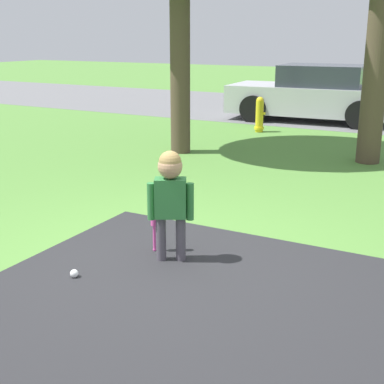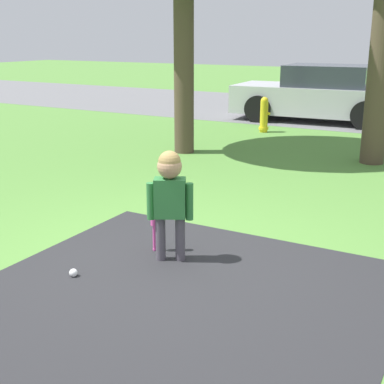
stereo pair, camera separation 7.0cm
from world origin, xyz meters
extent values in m
plane|color=#518438|center=(0.00, 0.00, 0.00)|extent=(60.00, 60.00, 0.00)
cube|color=slate|center=(0.00, 10.55, 0.00)|extent=(40.00, 6.00, 0.01)
cylinder|color=#4C4751|center=(-0.01, 0.02, 0.21)|extent=(0.09, 0.09, 0.41)
cylinder|color=#4C4751|center=(0.15, 0.10, 0.21)|extent=(0.09, 0.09, 0.41)
cube|color=#2D7238|center=(0.07, 0.06, 0.59)|extent=(0.32, 0.26, 0.35)
cylinder|color=#2D7238|center=(-0.09, -0.02, 0.56)|extent=(0.07, 0.07, 0.33)
cylinder|color=#2D7238|center=(0.22, 0.14, 0.56)|extent=(0.07, 0.07, 0.33)
sphere|color=tan|center=(0.07, 0.06, 0.88)|extent=(0.22, 0.22, 0.22)
sphere|color=#997A47|center=(0.07, 0.06, 0.91)|extent=(0.20, 0.20, 0.20)
sphere|color=#E54CA5|center=(-0.18, 0.16, 0.02)|extent=(0.03, 0.03, 0.03)
cylinder|color=#E54CA5|center=(-0.18, 0.16, 0.13)|extent=(0.03, 0.03, 0.26)
cylinder|color=#E54CA5|center=(-0.18, 0.16, 0.42)|extent=(0.06, 0.06, 0.32)
sphere|color=#E54CA5|center=(-0.18, 0.16, 0.58)|extent=(0.06, 0.06, 0.06)
sphere|color=white|center=(-0.47, -0.65, 0.04)|extent=(0.07, 0.07, 0.07)
cylinder|color=yellow|center=(-1.70, 6.72, 0.33)|extent=(0.16, 0.16, 0.66)
sphere|color=yellow|center=(-1.70, 6.72, 0.66)|extent=(0.16, 0.16, 0.16)
cylinder|color=yellow|center=(-1.70, 6.72, 0.08)|extent=(0.20, 0.20, 0.05)
cylinder|color=yellow|center=(-1.61, 6.72, 0.39)|extent=(0.07, 0.06, 0.06)
cube|color=#B7B7BC|center=(-1.16, 8.79, 0.49)|extent=(4.00, 1.87, 0.65)
cube|color=#2D333D|center=(-0.96, 8.80, 1.06)|extent=(1.96, 1.55, 0.49)
cylinder|color=black|center=(-2.31, 7.89, 0.31)|extent=(0.63, 0.22, 0.62)
cylinder|color=black|center=(-2.42, 9.54, 0.31)|extent=(0.63, 0.22, 0.62)
cylinder|color=black|center=(0.10, 8.04, 0.31)|extent=(0.63, 0.22, 0.62)
cylinder|color=black|center=(0.00, 9.69, 0.31)|extent=(0.63, 0.22, 0.62)
cylinder|color=#4C3D2D|center=(-2.16, 4.17, 1.66)|extent=(0.34, 0.34, 3.31)
cylinder|color=#4C3D2D|center=(0.87, 4.92, 1.80)|extent=(0.37, 0.37, 3.60)
camera|label=1|loc=(2.36, -3.81, 1.97)|focal=50.00mm
camera|label=2|loc=(2.43, -3.77, 1.97)|focal=50.00mm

